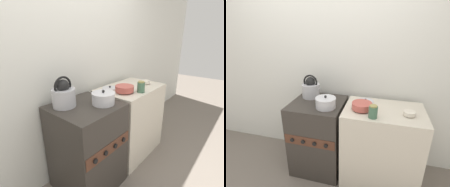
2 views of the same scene
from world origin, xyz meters
TOP-DOWN VIEW (x-y plane):
  - ground_plane at (0.00, 0.00)m, footprint 12.00×12.00m
  - wall_back at (0.00, 0.66)m, footprint 7.00×0.06m
  - stove at (0.00, 0.29)m, footprint 0.60×0.61m
  - counter at (0.75, 0.28)m, footprint 0.83×0.57m
  - kettle at (-0.13, 0.43)m, footprint 0.26×0.21m
  - cooking_pot at (0.14, 0.19)m, footprint 0.22×0.22m
  - enamel_bowl at (0.52, 0.22)m, footprint 0.21×0.21m
  - small_ceramic_bowl at (0.98, 0.21)m, footprint 0.11×0.11m
  - storage_jar at (0.64, 0.08)m, footprint 0.08×0.08m
  - loose_pot_lid at (0.53, 0.44)m, footprint 0.19×0.19m

SIDE VIEW (x-z plane):
  - ground_plane at x=0.00m, z-range 0.00..0.00m
  - stove at x=0.00m, z-range 0.00..0.90m
  - counter at x=0.75m, z-range 0.00..0.91m
  - loose_pot_lid at x=0.53m, z-range 0.90..0.93m
  - small_ceramic_bowl at x=0.98m, z-range 0.91..0.96m
  - enamel_bowl at x=0.52m, z-range 0.92..1.00m
  - cooking_pot at x=0.14m, z-range 0.89..1.03m
  - storage_jar at x=0.64m, z-range 0.91..1.04m
  - kettle at x=-0.13m, z-range 0.87..1.15m
  - wall_back at x=0.00m, z-range 0.00..2.50m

